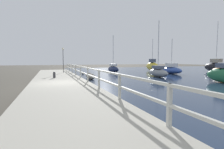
% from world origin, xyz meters
% --- Properties ---
extents(ground_plane, '(120.00, 120.00, 0.00)m').
position_xyz_m(ground_plane, '(0.00, 0.00, 0.00)').
color(ground_plane, '#4C473D').
extents(dock_walkway, '(4.25, 36.00, 0.31)m').
position_xyz_m(dock_walkway, '(0.00, 0.00, 0.16)').
color(dock_walkway, '#B2AD9E').
rests_on(dock_walkway, ground).
extents(railing, '(0.10, 32.50, 1.08)m').
position_xyz_m(railing, '(2.03, -0.00, 1.05)').
color(railing, beige).
rests_on(railing, dock_walkway).
extents(boulder_upstream, '(0.39, 0.35, 0.29)m').
position_xyz_m(boulder_upstream, '(3.71, 11.34, 0.15)').
color(boulder_upstream, gray).
rests_on(boulder_upstream, ground).
extents(boulder_near_dock, '(0.74, 0.66, 0.55)m').
position_xyz_m(boulder_near_dock, '(3.38, 5.66, 0.28)').
color(boulder_near_dock, gray).
rests_on(boulder_near_dock, ground).
extents(boulder_water_edge, '(0.77, 0.69, 0.58)m').
position_xyz_m(boulder_water_edge, '(3.22, 3.97, 0.29)').
color(boulder_water_edge, gray).
rests_on(boulder_water_edge, ground).
extents(mooring_bollard, '(0.23, 0.23, 0.58)m').
position_xyz_m(mooring_bollard, '(-0.32, 3.71, 0.60)').
color(mooring_bollard, '#333338').
rests_on(mooring_bollard, dock_walkway).
extents(dock_lamp, '(0.26, 0.26, 3.25)m').
position_xyz_m(dock_lamp, '(1.00, 10.56, 2.69)').
color(dock_lamp, '#2D2D33').
rests_on(dock_lamp, dock_walkway).
extents(sailboat_gray, '(1.53, 4.16, 6.47)m').
position_xyz_m(sailboat_gray, '(11.20, 4.12, 0.57)').
color(sailboat_gray, gray).
rests_on(sailboat_gray, water_surface).
extents(sailboat_navy, '(1.15, 3.62, 5.77)m').
position_xyz_m(sailboat_navy, '(8.65, 12.35, 0.60)').
color(sailboat_navy, '#192347').
rests_on(sailboat_navy, water_surface).
extents(sailboat_yellow, '(1.80, 5.27, 5.86)m').
position_xyz_m(sailboat_yellow, '(17.25, 14.73, 0.86)').
color(sailboat_yellow, gold).
rests_on(sailboat_yellow, water_surface).
extents(sailboat_blue, '(1.84, 4.61, 4.98)m').
position_xyz_m(sailboat_blue, '(15.88, 7.62, 0.59)').
color(sailboat_blue, '#2D4C9E').
rests_on(sailboat_blue, water_surface).
extents(sailboat_orange, '(2.76, 5.06, 7.44)m').
position_xyz_m(sailboat_orange, '(20.60, 3.07, 0.63)').
color(sailboat_orange, orange).
rests_on(sailboat_orange, water_surface).
extents(sailboat_black, '(1.34, 4.77, 8.22)m').
position_xyz_m(sailboat_black, '(25.16, 8.07, 0.91)').
color(sailboat_black, black).
rests_on(sailboat_black, water_surface).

